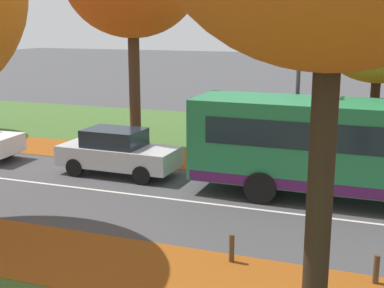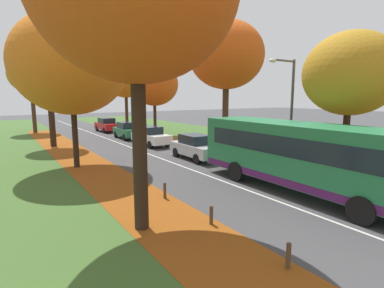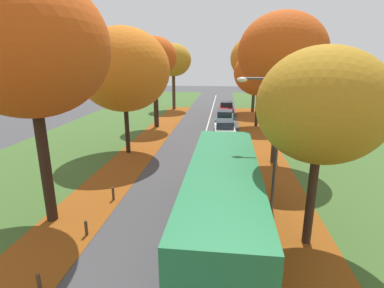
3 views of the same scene
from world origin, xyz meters
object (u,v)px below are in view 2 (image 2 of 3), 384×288
object	(u,v)px
tree_left_mid	(71,63)
tree_right_far	(154,84)
tree_right_near	(351,74)
tree_left_distant	(31,74)
car_white_following	(151,136)
tree_right_distant	(125,75)
car_silver_lead	(196,147)
tree_right_mid	(226,55)
bollard_fourth	(288,256)
car_green_third_in_line	(127,130)
bollard_fifth	(211,215)
streetlamp_right	(288,104)
car_red_fourth_in_line	(107,125)
bus	(303,154)
tree_left_far	(48,62)
bollard_sixth	(165,191)

from	to	relation	value
tree_left_mid	tree_right_far	world-z (taller)	tree_left_mid
tree_left_mid	tree_right_near	distance (m)	14.51
tree_left_distant	car_white_following	distance (m)	18.10
tree_right_distant	car_silver_lead	size ratio (longest dim) A/B	2.27
tree_right_distant	car_silver_lead	bearing A→B (deg)	-99.43
tree_left_distant	tree_right_mid	xyz separation A→B (m)	(10.39, -21.36, 0.47)
bollard_fourth	car_green_third_in_line	size ratio (longest dim) A/B	0.16
tree_left_mid	car_green_third_in_line	world-z (taller)	tree_left_mid
tree_left_mid	bollard_fifth	world-z (taller)	tree_left_mid
bollard_fourth	streetlamp_right	xyz separation A→B (m)	(7.19, 6.03, 3.41)
tree_left_mid	tree_right_distant	world-z (taller)	tree_right_distant
car_silver_lead	car_white_following	bearing A→B (deg)	90.86
tree_right_near	car_red_fourth_in_line	bearing A→B (deg)	96.39
tree_right_near	car_white_following	xyz separation A→B (m)	(-3.15, 14.94, -4.35)
tree_right_near	car_white_following	bearing A→B (deg)	101.92
streetlamp_right	bus	size ratio (longest dim) A/B	0.58
car_green_third_in_line	car_red_fourth_in_line	world-z (taller)	same
tree_left_distant	bollard_fifth	size ratio (longest dim) A/B	13.88
tree_right_distant	streetlamp_right	distance (m)	27.25
bus	tree_left_mid	bearing A→B (deg)	124.49
tree_left_far	tree_left_distant	distance (m)	11.46
tree_left_mid	tree_left_far	world-z (taller)	tree_left_mid
bollard_fifth	car_white_following	xyz separation A→B (m)	(5.29, 15.41, 0.50)
bus	car_green_third_in_line	world-z (taller)	bus
streetlamp_right	car_white_following	xyz separation A→B (m)	(-1.90, 12.45, -2.92)
bollard_fourth	bollard_fifth	size ratio (longest dim) A/B	1.05
tree_right_near	car_silver_lead	bearing A→B (deg)	110.13
bollard_fourth	car_red_fourth_in_line	size ratio (longest dim) A/B	0.16
tree_left_distant	tree_left_mid	bearing A→B (deg)	-90.00
tree_right_far	bollard_fifth	world-z (taller)	tree_right_far
tree_left_far	car_green_third_in_line	distance (m)	9.23
tree_left_mid	tree_right_mid	distance (m)	10.50
tree_right_near	tree_left_distant	bearing A→B (deg)	108.47
car_silver_lead	car_white_following	xyz separation A→B (m)	(-0.10, 6.60, 0.00)
tree_left_far	tree_left_mid	bearing A→B (deg)	-90.85
bollard_sixth	tree_right_near	bearing A→B (deg)	-16.97
bollard_sixth	bollard_fourth	bearing A→B (deg)	-89.50
car_red_fourth_in_line	car_white_following	bearing A→B (deg)	-90.64
tree_right_near	bollard_fourth	size ratio (longest dim) A/B	10.76
streetlamp_right	car_green_third_in_line	bearing A→B (deg)	96.17
bus	car_white_following	size ratio (longest dim) A/B	2.44
tree_right_near	car_silver_lead	xyz separation A→B (m)	(-3.06, 8.34, -4.35)
car_red_fourth_in_line	tree_right_near	bearing A→B (deg)	-83.61
tree_right_distant	bollard_sixth	bearing A→B (deg)	-108.42
bollard_fifth	tree_right_near	bearing A→B (deg)	3.19
tree_left_mid	tree_left_distant	distance (m)	20.32
bollard_fifth	streetlamp_right	world-z (taller)	streetlamp_right
bollard_sixth	bus	bearing A→B (deg)	-25.79
bus	car_white_following	world-z (taller)	bus
tree_right_distant	car_silver_lead	world-z (taller)	tree_right_distant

